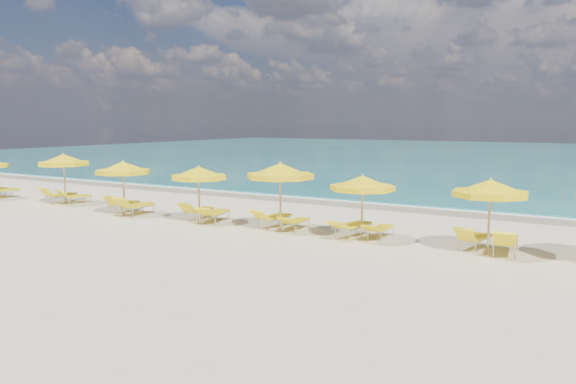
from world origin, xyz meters
The scene contains 25 objects.
ground_plane centered at (0.00, 0.00, 0.00)m, with size 120.00×120.00×0.00m, color beige.
ocean centered at (0.00, 48.00, 0.00)m, with size 120.00×80.00×0.30m, color #147172.
wet_sand_band centered at (0.00, 7.40, 0.00)m, with size 120.00×2.60×0.01m, color tan.
foam_line centered at (0.00, 8.20, 0.00)m, with size 120.00×1.20×0.03m, color white.
whitecap_near centered at (-6.00, 17.00, 0.00)m, with size 14.00×0.36×0.05m, color white.
whitecap_far centered at (8.00, 24.00, 0.00)m, with size 18.00×0.30×0.05m, color white.
umbrella_1 centered at (-11.74, 0.37, 2.08)m, with size 2.94×2.94×2.44m.
umbrella_2 centered at (-6.90, -0.45, 1.97)m, with size 2.81×2.81×2.31m.
umbrella_3 centered at (-3.04, -0.20, 1.91)m, with size 2.93×2.93×2.24m.
umbrella_4 centered at (0.51, 0.09, 2.13)m, with size 3.14×3.14×2.50m.
umbrella_5 centered at (3.72, 0.06, 1.88)m, with size 2.71×2.71×2.21m.
umbrella_6 centered at (7.78, 0.14, 1.95)m, with size 2.81×2.81×2.29m.
lounger_0_right centered at (-16.15, -0.04, 0.24)m, with size 0.82×2.04×0.81m.
lounger_1_left centered at (-12.28, 0.54, 0.22)m, with size 0.65×1.78×0.85m.
lounger_1_right centered at (-11.38, 0.72, 0.20)m, with size 0.81×1.64×0.74m.
lounger_2_left centered at (-7.41, 0.00, 0.23)m, with size 0.95×1.90×0.87m.
lounger_2_right centered at (-6.35, -0.25, 0.24)m, with size 0.73×1.93×0.89m.
lounger_3_left centered at (-3.49, 0.30, 0.22)m, with size 0.76×1.81×0.81m.
lounger_3_right centered at (-2.48, 0.10, 0.22)m, with size 0.95×1.93×0.75m.
lounger_4_left centered at (-0.01, 0.45, 0.23)m, with size 0.84×1.91×0.80m.
lounger_4_right centered at (0.99, 0.37, 0.19)m, with size 0.57×1.65×0.62m.
lounger_5_left centered at (3.28, 0.29, 0.23)m, with size 0.95×2.07×0.73m.
lounger_5_right centered at (4.18, 0.56, 0.20)m, with size 0.60×1.71×0.62m.
lounger_6_left centered at (7.31, 0.53, 0.22)m, with size 0.87×1.78×0.83m.
lounger_6_right centered at (8.26, 0.30, 0.24)m, with size 0.86×2.00×0.89m.
Camera 1 is at (11.00, -17.13, 3.97)m, focal length 35.00 mm.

